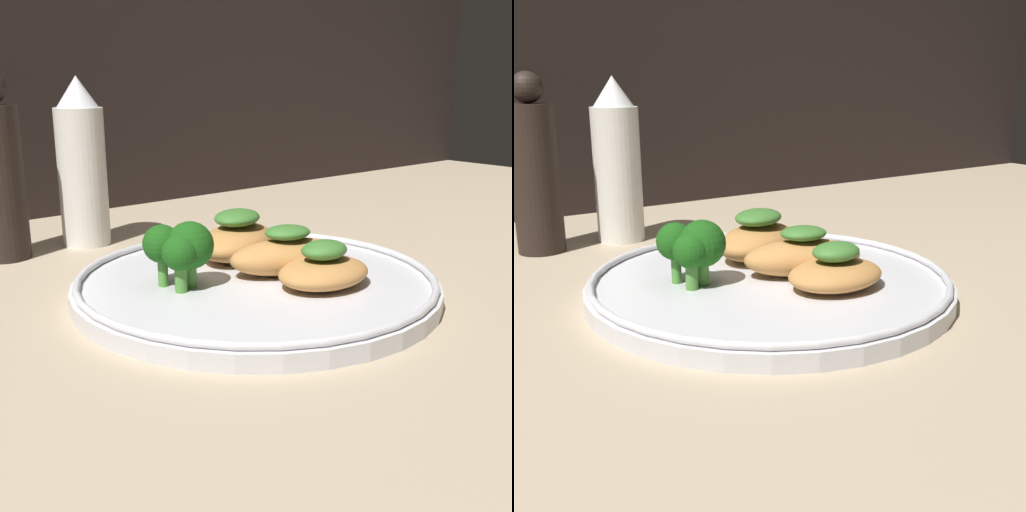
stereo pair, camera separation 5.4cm
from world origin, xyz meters
The scene contains 8 objects.
ground_plane centered at (0.00, 0.00, -0.50)cm, with size 180.00×180.00×1.00cm, color tan.
plate centered at (0.00, 0.00, 0.99)cm, with size 30.88×30.88×2.00cm.
grilled_meat_front centered at (2.94, -5.09, 2.84)cm, with size 8.30×6.31×3.85cm.
grilled_meat_middle centered at (3.00, -0.65, 3.15)cm, with size 11.43×7.94×4.31cm.
grilled_meat_back centered at (2.75, 6.00, 3.30)cm, with size 11.63×10.07×4.66cm.
broccoli_bunch centered at (-6.21, 2.07, 4.76)cm, with size 5.13×5.21×5.46cm.
sauce_bottle centered at (-3.39, 25.07, 8.63)cm, with size 5.16×5.16×18.04cm.
pepper_grinder centered at (-12.26, 25.07, 8.41)cm, with size 4.88×4.88×18.50cm.
Camera 2 is at (-29.14, -42.99, 18.13)cm, focal length 45.00 mm.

